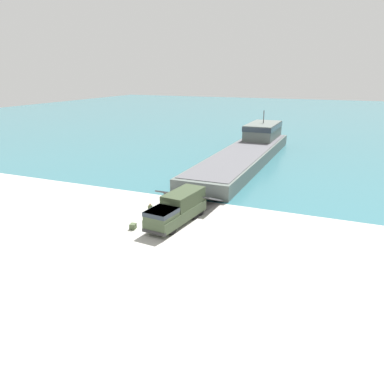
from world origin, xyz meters
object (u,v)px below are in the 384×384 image
object	(u,v)px
military_truck	(177,208)
cargo_crate	(133,226)
soldier_on_ramp	(150,210)
landing_craft	(249,149)
mooring_bollard	(165,196)

from	to	relation	value
military_truck	cargo_crate	distance (m)	4.59
soldier_on_ramp	cargo_crate	distance (m)	2.99
landing_craft	soldier_on_ramp	world-z (taller)	landing_craft
landing_craft	mooring_bollard	xyz separation A→B (m)	(-3.31, -25.18, -1.19)
mooring_bollard	landing_craft	bearing A→B (deg)	82.51
landing_craft	mooring_bollard	bearing A→B (deg)	-97.37
mooring_bollard	cargo_crate	distance (m)	8.62
soldier_on_ramp	cargo_crate	xyz separation A→B (m)	(-0.29, -2.90, -0.70)
landing_craft	cargo_crate	distance (m)	33.86
landing_craft	soldier_on_ramp	distance (m)	30.93
cargo_crate	landing_craft	bearing A→B (deg)	85.97
mooring_bollard	cargo_crate	size ratio (longest dim) A/B	1.51
military_truck	soldier_on_ramp	bearing A→B (deg)	-81.45
mooring_bollard	cargo_crate	world-z (taller)	mooring_bollard
military_truck	mooring_bollard	xyz separation A→B (m)	(-4.17, 5.55, -0.99)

